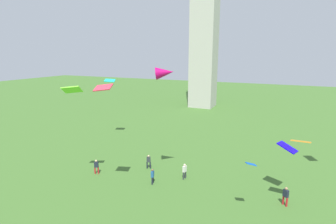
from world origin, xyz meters
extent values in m
cube|color=#B7B2A8|center=(-9.55, 58.63, 23.24)|extent=(5.88, 5.88, 46.47)
cylinder|color=red|center=(10.25, 18.22, 0.43)|extent=(0.16, 0.16, 0.85)
cylinder|color=red|center=(10.54, 17.97, 0.43)|extent=(0.16, 0.16, 0.85)
cube|color=#1E2333|center=(10.40, 18.10, 1.19)|extent=(0.52, 0.50, 0.67)
sphere|color=#A37556|center=(10.40, 18.10, 1.65)|extent=(0.25, 0.25, 0.25)
cylinder|color=red|center=(-8.94, 16.27, 0.40)|extent=(0.15, 0.15, 0.81)
cylinder|color=red|center=(-9.27, 16.12, 0.40)|extent=(0.15, 0.15, 0.81)
cube|color=#1E2333|center=(-9.10, 16.20, 1.12)|extent=(0.50, 0.41, 0.64)
sphere|color=#D8AD84|center=(-9.10, 16.20, 1.56)|extent=(0.24, 0.24, 0.24)
cylinder|color=#1E2333|center=(-2.29, 16.93, 0.39)|extent=(0.15, 0.15, 0.79)
cylinder|color=#1E2333|center=(-2.22, 16.58, 0.39)|extent=(0.15, 0.15, 0.79)
cube|color=#235693|center=(-2.26, 16.75, 1.10)|extent=(0.33, 0.47, 0.62)
sphere|color=brown|center=(-2.26, 16.75, 1.52)|extent=(0.23, 0.23, 0.23)
cylinder|color=#2D3338|center=(0.36, 18.95, 0.42)|extent=(0.16, 0.16, 0.84)
cylinder|color=#2D3338|center=(0.45, 19.33, 0.42)|extent=(0.16, 0.16, 0.84)
cube|color=silver|center=(0.40, 19.14, 1.17)|extent=(0.36, 0.50, 0.66)
sphere|color=beige|center=(0.40, 19.14, 1.62)|extent=(0.24, 0.24, 0.24)
cylinder|color=#1E2333|center=(-4.56, 19.76, 0.41)|extent=(0.15, 0.15, 0.81)
cylinder|color=#1E2333|center=(-4.22, 19.91, 0.41)|extent=(0.15, 0.15, 0.81)
cube|color=#2D3338|center=(-4.39, 19.84, 1.14)|extent=(0.51, 0.41, 0.64)
sphere|color=#D8AD84|center=(-4.39, 19.84, 1.58)|extent=(0.24, 0.24, 0.24)
cube|color=#1DB7A8|center=(-15.14, 27.46, 9.30)|extent=(1.88, 1.63, 0.49)
cube|color=blue|center=(7.56, 14.87, 4.78)|extent=(0.96, 0.80, 0.30)
cube|color=#E03649|center=(-4.91, 12.86, 10.44)|extent=(1.77, 1.35, 0.64)
cube|color=orange|center=(11.03, 17.18, 6.43)|extent=(1.58, 1.17, 0.39)
cube|color=#7DEF35|center=(-9.17, 13.55, 9.92)|extent=(1.96, 1.67, 0.89)
cone|color=#BC0A5F|center=(-1.25, 17.65, 11.52)|extent=(2.17, 1.83, 1.41)
cube|color=#1206D2|center=(10.19, 20.03, 4.82)|extent=(1.95, 1.72, 0.77)
camera|label=1|loc=(9.37, -5.16, 13.27)|focal=27.63mm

